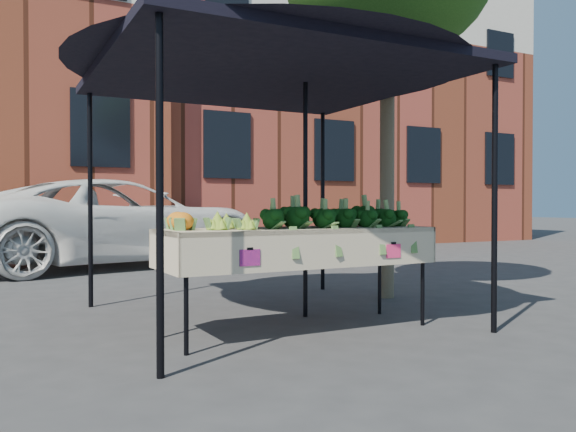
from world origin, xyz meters
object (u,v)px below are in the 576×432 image
at_px(canopy, 270,177).
at_px(street_tree, 387,89).
at_px(vehicle, 117,112).
at_px(table, 298,280).

distance_m(canopy, street_tree, 2.17).
bearing_deg(vehicle, street_tree, -171.06).
bearing_deg(canopy, table, -92.15).
xyz_separation_m(canopy, street_tree, (1.79, 0.52, 1.11)).
distance_m(canopy, vehicle, 5.98).
xyz_separation_m(table, street_tree, (1.81, 1.16, 2.03)).
distance_m(table, vehicle, 6.86).
bearing_deg(canopy, street_tree, 16.25).
bearing_deg(vehicle, canopy, 170.33).
height_order(vehicle, street_tree, vehicle).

